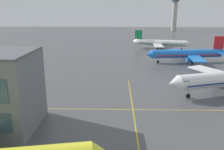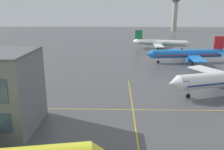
# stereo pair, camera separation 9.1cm
# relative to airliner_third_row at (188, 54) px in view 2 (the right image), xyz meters

# --- Properties ---
(airliner_third_row) EXTENTS (35.37, 30.29, 10.99)m
(airliner_third_row) POSITION_rel_airliner_third_row_xyz_m (0.00, 0.00, 0.00)
(airliner_third_row) COLOR blue
(airliner_third_row) RESTS_ON ground
(airliner_far_left_stand) EXTENTS (32.84, 27.98, 10.35)m
(airliner_far_left_stand) POSITION_rel_airliner_third_row_xyz_m (-5.26, 35.17, -0.22)
(airliner_far_left_stand) COLOR white
(airliner_far_left_stand) RESTS_ON ground
(control_tower) EXTENTS (8.82, 8.82, 35.12)m
(control_tower) POSITION_rel_airliner_third_row_xyz_m (29.63, 154.79, 16.77)
(control_tower) COLOR #ADA89E
(control_tower) RESTS_ON ground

